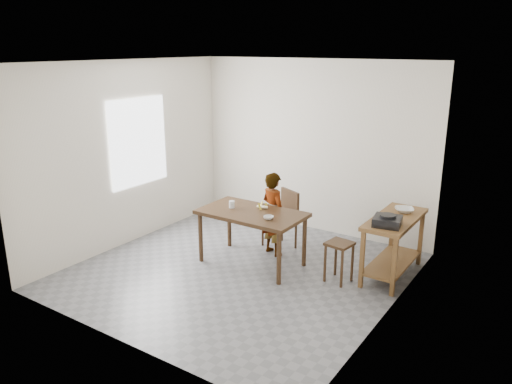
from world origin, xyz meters
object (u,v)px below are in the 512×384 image
Objects in this scene: dining_table at (252,238)px; prep_counter at (393,247)px; dining_chair at (279,220)px; child at (273,214)px; stool at (339,262)px.

dining_table is 1.17× the size of prep_counter.
dining_table is 1.64× the size of dining_chair.
prep_counter is 1.71m from dining_chair.
dining_table is at bearing -157.85° from prep_counter.
child reaches higher than prep_counter.
child is 0.32m from dining_chair.
prep_counter reaches higher than dining_table.
dining_table is 1.16× the size of child.
child reaches higher than dining_table.
dining_chair reaches higher than prep_counter.
child is (-1.66, -0.25, 0.20)m from prep_counter.
dining_chair is at bearing 89.44° from dining_table.
dining_table is 1.23m from stool.
dining_table is 1.86m from prep_counter.
prep_counter is 1.41× the size of dining_chair.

